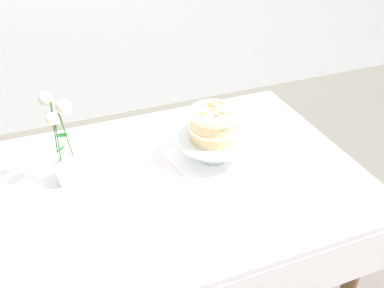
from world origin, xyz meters
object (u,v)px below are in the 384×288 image
flower_vase (63,151)px  layer_cake (214,125)px  dining_table (179,197)px  cake_stand (214,141)px

flower_vase → layer_cake: bearing=-6.3°
layer_cake → flower_vase: size_ratio=0.56×
dining_table → layer_cake: 0.32m
dining_table → flower_vase: 0.47m
cake_stand → flower_vase: size_ratio=0.81×
cake_stand → dining_table: bearing=-157.1°
dining_table → cake_stand: cake_stand is taller
dining_table → flower_vase: (-0.38, 0.14, 0.23)m
cake_stand → flower_vase: 0.57m
flower_vase → cake_stand: bearing=-6.4°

